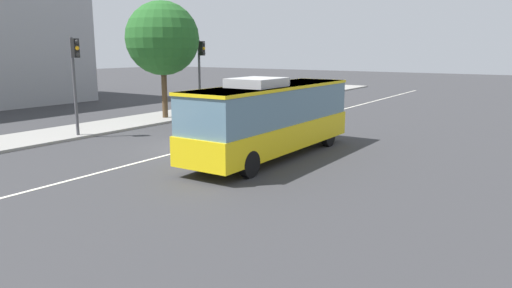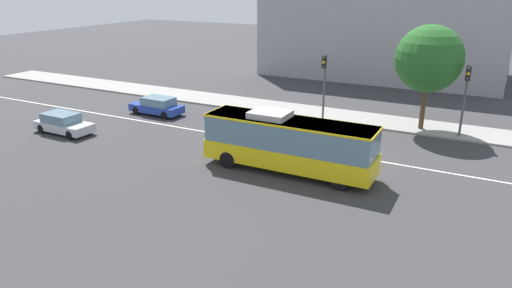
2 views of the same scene
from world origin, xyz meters
The scene contains 10 objects.
ground_plane centered at (0.00, 0.00, 0.00)m, with size 160.00×160.00×0.00m, color #333335.
sidewalk_kerb centered at (0.00, 8.35, 0.07)m, with size 80.00×3.90×0.14m, color gray.
lane_centre_line centered at (0.00, 0.00, 0.01)m, with size 76.00×0.16×0.01m, color silver.
transit_bus centered at (0.32, -4.00, 1.81)m, with size 10.01×2.55×3.46m.
sedan_silver centered at (-17.03, -4.92, 0.72)m, with size 4.55×1.92×1.46m.
sedan_blue centered at (-14.13, 2.12, 0.72)m, with size 4.54×1.90×1.46m.
traffic_light_near_corner centered at (8.60, 6.84, 3.56)m, with size 0.32×0.62×5.20m.
traffic_light_mid_block centered at (-1.46, 6.80, 3.56)m, with size 0.32×0.62×5.20m.
street_tree_kerbside_left centered at (5.89, 7.74, 5.27)m, with size 4.74×4.74×7.66m.
office_block_background centered at (-1.75, 28.20, 6.80)m, with size 26.11×13.81×13.60m.
Camera 2 is at (10.11, -26.87, 10.47)m, focal length 32.41 mm.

